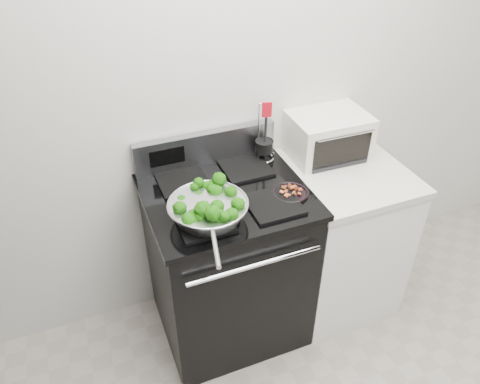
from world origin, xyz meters
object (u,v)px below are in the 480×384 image
gas_range (228,262)px  utensil_holder (264,149)px  skillet (208,209)px  bacon_plate (291,191)px  toaster_oven (328,135)px

gas_range → utensil_holder: 0.64m
skillet → bacon_plate: skillet is taller
bacon_plate → toaster_oven: (0.38, 0.31, 0.07)m
utensil_holder → toaster_oven: utensil_holder is taller
skillet → utensil_holder: utensil_holder is taller
gas_range → toaster_oven: toaster_oven is taller
gas_range → bacon_plate: size_ratio=6.63×
utensil_holder → toaster_oven: size_ratio=0.80×
skillet → toaster_oven: bearing=35.6°
bacon_plate → toaster_oven: bearing=39.3°
gas_range → skillet: gas_range is taller
skillet → bacon_plate: 0.43m
gas_range → bacon_plate: 0.57m
utensil_holder → toaster_oven: (0.36, -0.04, 0.03)m
gas_range → skillet: size_ratio=1.98×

